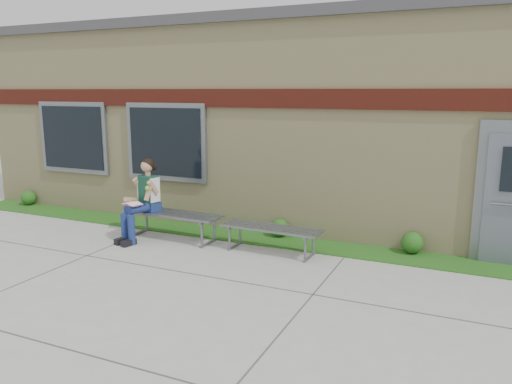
% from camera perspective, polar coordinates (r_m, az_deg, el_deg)
% --- Properties ---
extents(ground, '(80.00, 80.00, 0.00)m').
position_cam_1_polar(ground, '(6.93, -2.85, -11.80)').
color(ground, '#9E9E99').
rests_on(ground, ground).
extents(grass_strip, '(16.00, 0.80, 0.02)m').
position_cam_1_polar(grass_strip, '(9.18, 4.59, -5.85)').
color(grass_strip, '#204F15').
rests_on(grass_strip, ground).
extents(school_building, '(16.20, 6.22, 4.20)m').
position_cam_1_polar(school_building, '(12.03, 10.26, 8.27)').
color(school_building, beige).
rests_on(school_building, ground).
extents(bench_left, '(1.98, 0.62, 0.51)m').
position_cam_1_polar(bench_left, '(9.48, -9.54, -3.01)').
color(bench_left, slate).
rests_on(bench_left, ground).
extents(bench_right, '(1.78, 0.56, 0.46)m').
position_cam_1_polar(bench_right, '(8.57, 1.71, -4.69)').
color(bench_right, slate).
rests_on(bench_right, ground).
extents(girl, '(0.57, 0.96, 1.52)m').
position_cam_1_polar(girl, '(9.49, -12.84, -0.66)').
color(girl, navy).
rests_on(girl, ground).
extents(shrub_west, '(0.35, 0.35, 0.35)m').
position_cam_1_polar(shrub_west, '(13.30, -24.56, -0.60)').
color(shrub_west, '#204F15').
rests_on(shrub_west, grass_strip).
extents(shrub_mid, '(0.34, 0.34, 0.34)m').
position_cam_1_polar(shrub_mid, '(9.49, 2.74, -4.11)').
color(shrub_mid, '#204F15').
rests_on(shrub_mid, grass_strip).
extents(shrub_east, '(0.37, 0.37, 0.37)m').
position_cam_1_polar(shrub_east, '(8.93, 17.44, -5.55)').
color(shrub_east, '#204F15').
rests_on(shrub_east, grass_strip).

